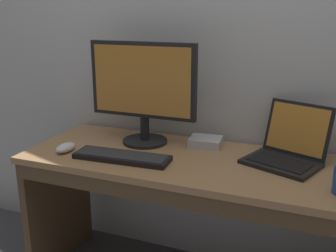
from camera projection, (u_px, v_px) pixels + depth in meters
name	position (u px, v px, depth m)	size (l,w,h in m)	color
desk	(190.00, 197.00, 1.82)	(1.55, 0.58, 0.71)	#A87A4C
laptop_black	(287.00, 150.00, 1.72)	(0.38, 0.37, 0.25)	black
external_monitor	(143.00, 89.00, 1.90)	(0.54, 0.22, 0.50)	black
wired_keyboard	(122.00, 157.00, 1.76)	(0.44, 0.15, 0.03)	black
computer_mouse	(66.00, 148.00, 1.85)	(0.07, 0.11, 0.04)	white
external_drive_box	(206.00, 142.00, 1.94)	(0.16, 0.13, 0.04)	silver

